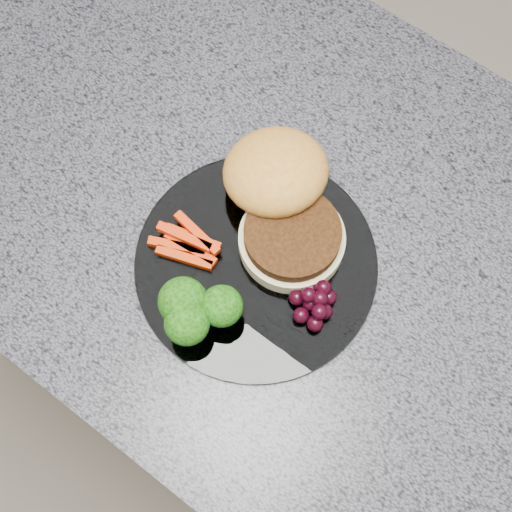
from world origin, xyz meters
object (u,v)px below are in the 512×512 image
Objects in this scene: island_cabinet at (298,342)px; burger at (281,197)px; plate at (256,264)px; grape_bunch at (314,303)px.

island_cabinet is 5.86× the size of burger.
plate is 0.08m from burger.
island_cabinet is 4.62× the size of plate.
grape_bunch is at bearing -61.95° from island_cabinet.
grape_bunch is at bearing -2.16° from plate.
grape_bunch reaches higher than plate.
grape_bunch is (0.04, -0.07, 0.49)m from island_cabinet.
plate is 1.27× the size of burger.
burger reaches higher than island_cabinet.
burger is 4.00× the size of grape_bunch.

